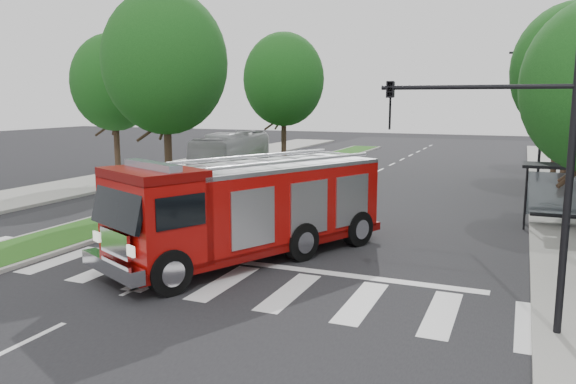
# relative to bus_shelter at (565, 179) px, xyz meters

# --- Properties ---
(ground) EXTENTS (140.00, 140.00, 0.00)m
(ground) POSITION_rel_bus_shelter_xyz_m (-11.20, -8.15, -2.04)
(ground) COLOR black
(ground) RESTS_ON ground
(sidewalk_left) EXTENTS (5.00, 80.00, 0.15)m
(sidewalk_left) POSITION_rel_bus_shelter_xyz_m (-25.70, 1.85, -1.96)
(sidewalk_left) COLOR gray
(sidewalk_left) RESTS_ON ground
(median) EXTENTS (3.00, 50.00, 0.15)m
(median) POSITION_rel_bus_shelter_xyz_m (-17.20, 9.85, -1.96)
(median) COLOR gray
(median) RESTS_ON ground
(bus_shelter) EXTENTS (3.20, 1.60, 2.61)m
(bus_shelter) POSITION_rel_bus_shelter_xyz_m (0.00, 0.00, 0.00)
(bus_shelter) COLOR black
(bus_shelter) RESTS_ON ground
(tree_right_mid) EXTENTS (5.60, 5.60, 9.72)m
(tree_right_mid) POSITION_rel_bus_shelter_xyz_m (0.30, 5.85, 4.45)
(tree_right_mid) COLOR black
(tree_right_mid) RESTS_ON ground
(tree_right_far) EXTENTS (5.00, 5.00, 8.73)m
(tree_right_far) POSITION_rel_bus_shelter_xyz_m (0.30, 15.85, 3.80)
(tree_right_far) COLOR black
(tree_right_far) RESTS_ON ground
(tree_median_near) EXTENTS (5.80, 5.80, 10.16)m
(tree_median_near) POSITION_rel_bus_shelter_xyz_m (-17.20, -2.15, 4.77)
(tree_median_near) COLOR black
(tree_median_near) RESTS_ON ground
(tree_median_far) EXTENTS (5.60, 5.60, 9.72)m
(tree_median_far) POSITION_rel_bus_shelter_xyz_m (-17.20, 11.85, 4.45)
(tree_median_far) COLOR black
(tree_median_far) RESTS_ON ground
(tree_left_mid) EXTENTS (5.20, 5.20, 9.16)m
(tree_left_mid) POSITION_rel_bus_shelter_xyz_m (-25.20, 3.85, 4.12)
(tree_left_mid) COLOR black
(tree_left_mid) RESTS_ON ground
(streetlight_right_near) EXTENTS (4.08, 0.22, 8.00)m
(streetlight_right_near) POSITION_rel_bus_shelter_xyz_m (-1.59, -11.65, 2.63)
(streetlight_right_near) COLOR black
(streetlight_right_near) RESTS_ON ground
(streetlight_right_far) EXTENTS (2.11, 0.20, 8.00)m
(streetlight_right_far) POSITION_rel_bus_shelter_xyz_m (-0.85, 11.85, 2.44)
(streetlight_right_far) COLOR black
(streetlight_right_far) RESTS_ON ground
(fire_engine) EXTENTS (6.83, 10.19, 3.43)m
(fire_engine) POSITION_rel_bus_shelter_xyz_m (-9.63, -8.55, -0.40)
(fire_engine) COLOR #5D0605
(fire_engine) RESTS_ON ground
(city_bus) EXTENTS (4.39, 10.83, 2.94)m
(city_bus) POSITION_rel_bus_shelter_xyz_m (-19.70, 8.91, -0.57)
(city_bus) COLOR #ABAAAF
(city_bus) RESTS_ON ground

